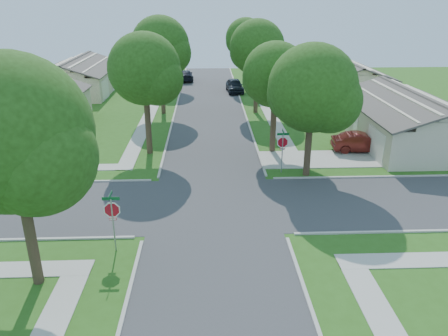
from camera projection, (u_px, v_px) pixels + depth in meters
ground at (214, 204)px, 25.19m from camera, size 100.00×100.00×0.00m
road_ns at (214, 204)px, 25.19m from camera, size 7.00×100.00×0.02m
sidewalk_ne at (263, 101)px, 49.55m from camera, size 1.20×40.00×0.04m
sidewalk_nw at (155, 102)px, 49.08m from camera, size 1.20×40.00×0.04m
driveway at (319, 159)px, 32.07m from camera, size 8.80×3.60×0.05m
stop_sign_sw at (112, 212)px, 19.89m from camera, size 1.05×0.80×2.98m
stop_sign_ne at (283, 144)px, 28.98m from camera, size 1.05×0.80×2.98m
tree_e_near at (276, 78)px, 31.64m from camera, size 4.97×4.80×8.28m
tree_e_mid at (258, 50)px, 42.56m from camera, size 5.59×5.40×9.21m
tree_e_far at (246, 40)px, 54.73m from camera, size 5.17×5.00×8.72m
tree_w_near at (145, 72)px, 31.11m from camera, size 5.38×5.20×8.97m
tree_w_mid at (161, 48)px, 42.11m from camera, size 5.80×5.60×9.56m
tree_w_far at (171, 44)px, 54.54m from camera, size 4.76×4.60×8.04m
tree_sw_corner at (14, 140)px, 16.10m from camera, size 6.21×6.00×9.55m
tree_ne_corner at (313, 92)px, 27.27m from camera, size 5.80×5.60×8.66m
house_ne_near at (407, 124)px, 35.44m from camera, size 8.42×13.60×4.23m
house_ne_far at (343, 82)px, 52.15m from camera, size 8.42×13.60×4.23m
house_nw_near at (27, 115)px, 37.94m from camera, size 8.42×13.60×4.23m
house_nw_far at (79, 80)px, 53.72m from camera, size 8.42×13.60×4.23m
car_driveway at (361, 142)px, 33.43m from camera, size 4.54×1.84×1.46m
car_curb_east at (235, 86)px, 53.90m from camera, size 2.24×4.87×1.62m
car_curb_west at (186, 75)px, 61.32m from camera, size 2.43×5.10×1.43m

